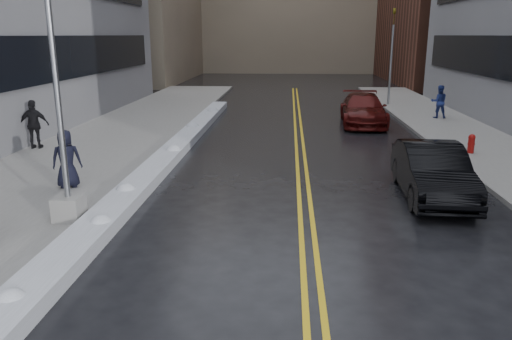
% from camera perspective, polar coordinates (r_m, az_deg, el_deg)
% --- Properties ---
extents(ground, '(160.00, 160.00, 0.00)m').
position_cam_1_polar(ground, '(10.40, -7.87, -10.75)').
color(ground, black).
rests_on(ground, ground).
extents(sidewalk_west, '(5.50, 50.00, 0.15)m').
position_cam_1_polar(sidewalk_west, '(21.14, -17.87, 2.29)').
color(sidewalk_west, gray).
rests_on(sidewalk_west, ground).
extents(sidewalk_east, '(4.00, 50.00, 0.15)m').
position_cam_1_polar(sidewalk_east, '(21.22, 25.81, 1.54)').
color(sidewalk_east, gray).
rests_on(sidewalk_east, ground).
extents(lane_line_left, '(0.12, 50.00, 0.01)m').
position_cam_1_polar(lane_line_left, '(19.68, 4.67, 1.85)').
color(lane_line_left, gold).
rests_on(lane_line_left, ground).
extents(lane_line_right, '(0.12, 50.00, 0.01)m').
position_cam_1_polar(lane_line_right, '(19.69, 5.55, 1.83)').
color(lane_line_right, gold).
rests_on(lane_line_right, ground).
extents(snow_ridge, '(0.90, 30.00, 0.34)m').
position_cam_1_polar(snow_ridge, '(18.25, -10.48, 1.12)').
color(snow_ridge, silver).
rests_on(snow_ridge, ground).
extents(lamppost, '(0.65, 0.65, 7.62)m').
position_cam_1_polar(lamppost, '(12.51, -21.47, 4.97)').
color(lamppost, gray).
rests_on(lamppost, sidewalk_west).
extents(fire_hydrant, '(0.26, 0.26, 0.73)m').
position_cam_1_polar(fire_hydrant, '(20.77, 23.40, 2.89)').
color(fire_hydrant, maroon).
rests_on(fire_hydrant, sidewalk_east).
extents(traffic_signal, '(0.16, 0.20, 6.00)m').
position_cam_1_polar(traffic_signal, '(33.80, 15.23, 12.76)').
color(traffic_signal, gray).
rests_on(traffic_signal, sidewalk_east).
extents(pedestrian_c, '(0.96, 0.77, 1.72)m').
position_cam_1_polar(pedestrian_c, '(15.66, -20.84, 1.19)').
color(pedestrian_c, black).
rests_on(pedestrian_c, sidewalk_west).
extents(pedestrian_d, '(1.18, 0.60, 1.93)m').
position_cam_1_polar(pedestrian_d, '(21.61, -24.00, 4.78)').
color(pedestrian_d, black).
rests_on(pedestrian_d, sidewalk_west).
extents(pedestrian_east, '(0.90, 0.73, 1.77)m').
position_cam_1_polar(pedestrian_east, '(29.00, 20.18, 7.34)').
color(pedestrian_east, navy).
rests_on(pedestrian_east, sidewalk_east).
extents(car_black, '(1.84, 4.76, 1.55)m').
position_cam_1_polar(car_black, '(15.03, 19.50, -0.16)').
color(car_black, black).
rests_on(car_black, ground).
extents(car_maroon, '(2.49, 5.54, 1.58)m').
position_cam_1_polar(car_maroon, '(26.66, 12.15, 6.78)').
color(car_maroon, '#450C0B').
rests_on(car_maroon, ground).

